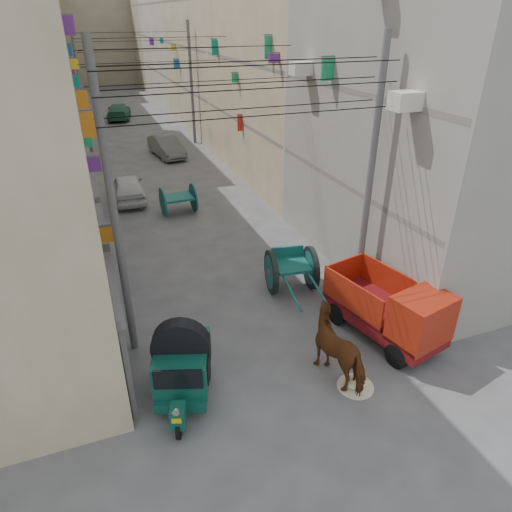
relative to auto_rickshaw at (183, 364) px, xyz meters
name	(u,v)px	position (x,y,z in m)	size (l,w,h in m)	color
ground	(360,487)	(2.68, -3.66, -0.99)	(140.00, 140.00, 0.00)	#49494C
building_row_left	(5,44)	(-5.32, 30.47, 5.47)	(8.00, 62.00, 14.00)	#C3B393
building_row_right	(225,40)	(10.67, 30.47, 5.47)	(8.00, 62.00, 14.00)	gray
end_cap_building	(96,30)	(2.68, 62.34, 5.51)	(22.00, 10.00, 13.00)	tan
shutters_left	(103,238)	(-1.24, 6.72, 0.50)	(0.18, 14.40, 2.88)	#49494E
signboards	(155,113)	(2.67, 18.00, 2.44)	(8.22, 40.52, 5.67)	yellow
ac_units	(353,49)	(6.33, 4.01, 6.44)	(0.70, 6.55, 3.35)	beige
utility_poles	(171,119)	(2.68, 13.34, 3.01)	(7.40, 22.20, 8.00)	#545456
overhead_cables	(179,59)	(2.68, 10.74, 5.78)	(7.40, 22.52, 1.12)	black
auto_rickshaw	(183,364)	(0.00, 0.00, 0.00)	(1.85, 2.48, 1.68)	black
tonga_cart	(291,269)	(4.48, 3.59, -0.22)	(1.74, 3.42, 1.48)	black
mini_truck	(396,315)	(5.97, -0.05, -0.05)	(2.29, 3.74, 1.96)	black
second_cart	(178,199)	(2.35, 11.56, -0.27)	(1.59, 1.42, 1.35)	#12514B
feed_sack	(356,382)	(4.08, -1.22, -0.85)	(0.58, 0.46, 0.29)	beige
horse	(341,347)	(3.92, -0.66, -0.13)	(0.93, 2.05, 1.73)	brown
distant_car_white	(128,187)	(0.36, 14.22, -0.34)	(1.54, 3.83, 1.30)	silver
distant_car_grey	(167,146)	(3.69, 21.44, -0.33)	(1.40, 4.01, 1.32)	#515653
distant_car_green	(119,111)	(2.02, 35.02, -0.32)	(1.88, 4.62, 1.34)	#216246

